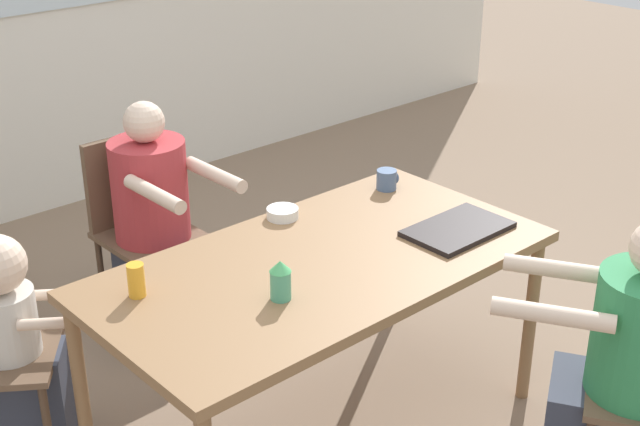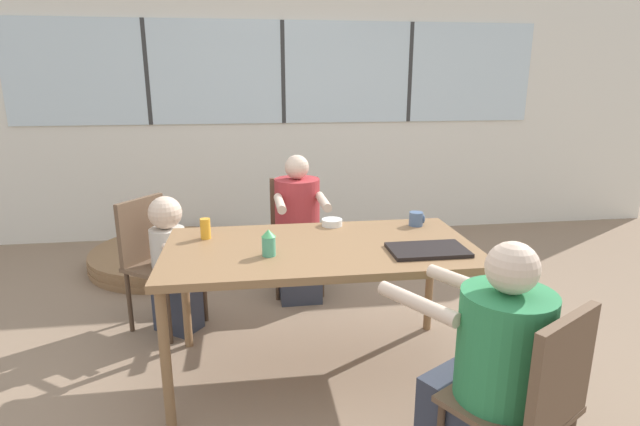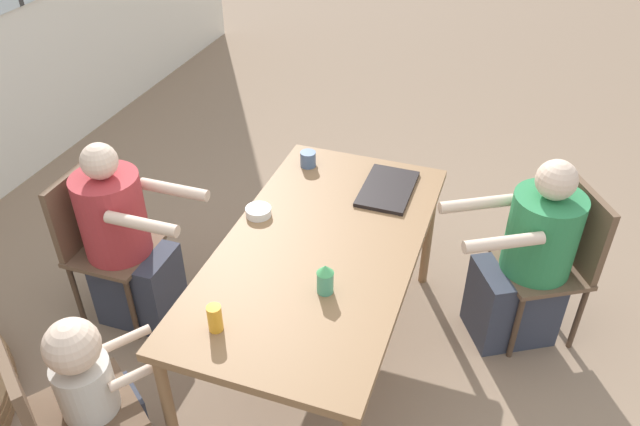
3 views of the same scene
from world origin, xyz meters
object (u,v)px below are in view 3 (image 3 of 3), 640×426
(chair_for_woman_green_shirt, at_px, (561,253))
(juice_glass, at_px, (215,318))
(chair_for_toddler, at_px, (54,412))
(bowl_white_shallow, at_px, (258,212))
(person_man_blue_shirt, at_px, (126,247))
(person_woman_green_shirt, at_px, (527,264))
(sippy_cup, at_px, (325,278))
(coffee_mug, at_px, (308,159))
(chair_for_man_blue_shirt, at_px, (96,234))
(person_toddler, at_px, (99,405))

(chair_for_woman_green_shirt, bearing_deg, juice_glass, 103.84)
(juice_glass, bearing_deg, chair_for_toddler, 127.44)
(chair_for_toddler, xyz_separation_m, bowl_white_shallow, (1.13, -0.36, 0.26))
(juice_glass, bearing_deg, chair_for_woman_green_shirt, -45.84)
(person_man_blue_shirt, distance_m, bowl_white_shallow, 0.78)
(person_woman_green_shirt, bearing_deg, chair_for_toddler, 102.97)
(sippy_cup, relative_size, juice_glass, 1.20)
(coffee_mug, bearing_deg, juice_glass, -176.33)
(person_woman_green_shirt, relative_size, juice_glass, 9.26)
(chair_for_man_blue_shirt, bearing_deg, chair_for_woman_green_shirt, 104.74)
(chair_for_woman_green_shirt, xyz_separation_m, bowl_white_shallow, (-0.50, 1.42, 0.26))
(sippy_cup, bearing_deg, person_woman_green_shirt, -44.50)
(chair_for_woman_green_shirt, bearing_deg, chair_for_man_blue_shirt, 75.26)
(chair_for_toddler, bearing_deg, person_man_blue_shirt, 144.86)
(person_toddler, relative_size, sippy_cup, 6.54)
(person_woman_green_shirt, xyz_separation_m, juice_glass, (-1.15, 1.13, 0.34))
(person_toddler, xyz_separation_m, bowl_white_shallow, (1.00, -0.27, 0.34))
(chair_for_toddler, xyz_separation_m, person_toddler, (0.13, -0.09, -0.08))
(person_man_blue_shirt, relative_size, juice_glass, 9.36)
(coffee_mug, distance_m, bowl_white_shallow, 0.51)
(person_woman_green_shirt, distance_m, coffee_mug, 1.25)
(person_toddler, bearing_deg, juice_glass, 67.67)
(chair_for_man_blue_shirt, xyz_separation_m, person_woman_green_shirt, (0.55, -2.15, -0.05))
(person_man_blue_shirt, relative_size, bowl_white_shallow, 8.66)
(person_woman_green_shirt, bearing_deg, person_man_blue_shirt, 75.25)
(coffee_mug, bearing_deg, bowl_white_shallow, 172.28)
(chair_for_man_blue_shirt, height_order, sippy_cup, sippy_cup)
(person_toddler, bearing_deg, chair_for_toddler, -90.00)
(person_man_blue_shirt, relative_size, sippy_cup, 7.80)
(person_woman_green_shirt, relative_size, person_toddler, 1.18)
(chair_for_toddler, relative_size, person_woman_green_shirt, 0.81)
(person_toddler, xyz_separation_m, juice_glass, (0.26, -0.42, 0.37))
(person_man_blue_shirt, distance_m, sippy_cup, 1.26)
(person_man_blue_shirt, bearing_deg, juice_glass, 54.30)
(chair_for_man_blue_shirt, bearing_deg, person_man_blue_shirt, 90.00)
(chair_for_woman_green_shirt, height_order, bowl_white_shallow, chair_for_woman_green_shirt)
(chair_for_woman_green_shirt, height_order, juice_glass, juice_glass)
(chair_for_toddler, relative_size, bowl_white_shallow, 6.96)
(chair_for_woman_green_shirt, xyz_separation_m, chair_for_man_blue_shirt, (-0.64, 2.30, 0.00))
(person_woman_green_shirt, relative_size, person_man_blue_shirt, 0.99)
(chair_for_toddler, height_order, person_woman_green_shirt, person_woman_green_shirt)
(chair_for_toddler, relative_size, person_man_blue_shirt, 0.80)
(chair_for_woman_green_shirt, relative_size, juice_glass, 7.51)
(chair_for_woman_green_shirt, relative_size, chair_for_toddler, 1.00)
(chair_for_man_blue_shirt, bearing_deg, coffee_mug, 123.49)
(person_woman_green_shirt, xyz_separation_m, bowl_white_shallow, (-0.41, 1.27, 0.31))
(chair_for_man_blue_shirt, height_order, person_woman_green_shirt, person_woman_green_shirt)
(chair_for_woman_green_shirt, distance_m, person_woman_green_shirt, 0.18)
(person_man_blue_shirt, distance_m, juice_glass, 1.10)
(chair_for_man_blue_shirt, distance_m, sippy_cup, 1.41)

